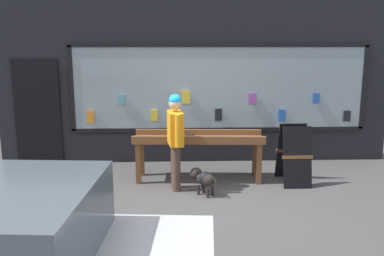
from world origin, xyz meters
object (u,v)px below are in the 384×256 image
(person_browsing, at_px, (175,135))
(sandwich_board_sign, at_px, (294,154))
(display_table_main, at_px, (198,143))
(small_dog, at_px, (204,178))

(person_browsing, xyz_separation_m, sandwich_board_sign, (2.06, 0.28, -0.41))
(display_table_main, xyz_separation_m, small_dog, (0.04, -0.77, -0.41))
(display_table_main, bearing_deg, sandwich_board_sign, -7.58)
(person_browsing, height_order, sandwich_board_sign, person_browsing)
(person_browsing, bearing_deg, small_dog, -129.09)
(person_browsing, relative_size, small_dog, 3.46)
(small_dog, bearing_deg, person_browsing, 17.15)
(display_table_main, relative_size, sandwich_board_sign, 2.25)
(display_table_main, relative_size, person_browsing, 1.44)
(person_browsing, relative_size, sandwich_board_sign, 1.57)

